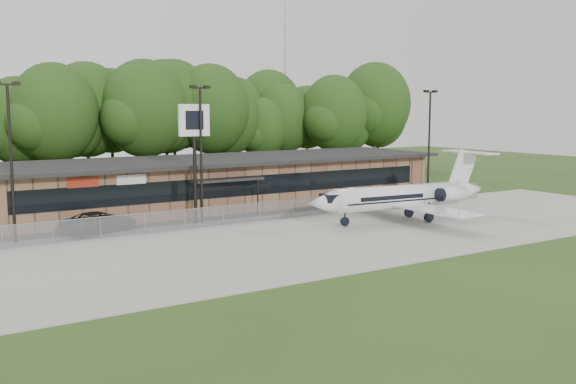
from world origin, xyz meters
TOP-DOWN VIEW (x-y plane):
  - ground at (0.00, 0.00)m, footprint 160.00×160.00m
  - apron at (0.00, 8.00)m, footprint 64.00×18.00m
  - parking_lot at (0.00, 19.50)m, footprint 50.00×9.00m
  - terminal at (-0.00, 23.94)m, footprint 41.00×11.65m
  - fence at (0.00, 15.00)m, footprint 46.00×0.04m
  - treeline at (0.00, 42.00)m, footprint 72.00×12.00m
  - radio_mast at (22.00, 48.00)m, footprint 0.20×0.20m
  - light_pole_left at (-18.00, 16.50)m, footprint 1.55×0.30m
  - light_pole_mid at (-5.00, 16.50)m, footprint 1.55×0.30m
  - light_pole_right at (18.00, 16.50)m, footprint 1.55×0.30m
  - business_jet at (8.29, 9.15)m, footprint 15.84×14.14m
  - suv at (-12.41, 17.28)m, footprint 5.95×4.27m
  - pole_sign at (-5.39, 16.79)m, footprint 2.34×0.45m

SIDE VIEW (x-z plane):
  - ground at x=0.00m, z-range 0.00..0.00m
  - parking_lot at x=0.00m, z-range 0.00..0.06m
  - apron at x=0.00m, z-range 0.00..0.08m
  - suv at x=-12.41m, z-range 0.00..1.50m
  - fence at x=0.00m, z-range 0.02..1.54m
  - business_jet at x=8.29m, z-range -0.76..4.57m
  - terminal at x=0.00m, z-range 0.03..4.33m
  - light_pole_left at x=-18.00m, z-range 0.86..11.09m
  - light_pole_mid at x=-5.00m, z-range 0.86..11.09m
  - light_pole_right at x=18.00m, z-range 0.86..11.09m
  - pole_sign at x=-5.39m, z-range 2.35..11.24m
  - treeline at x=0.00m, z-range 0.00..15.00m
  - radio_mast at x=22.00m, z-range 0.00..25.00m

